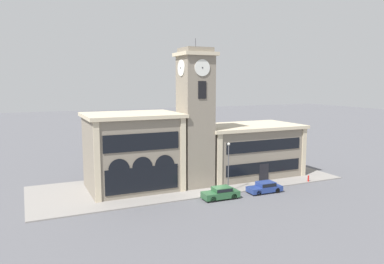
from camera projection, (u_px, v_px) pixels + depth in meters
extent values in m
plane|color=#56565B|center=(213.00, 197.00, 45.72)|extent=(300.00, 300.00, 0.00)
cube|color=gray|center=(190.00, 182.00, 51.94)|extent=(42.12, 13.83, 0.15)
cube|color=gray|center=(195.00, 123.00, 49.25)|extent=(3.94, 3.94, 17.22)
cube|color=beige|center=(195.00, 54.00, 48.08)|extent=(4.64, 4.64, 0.45)
cube|color=gray|center=(195.00, 50.00, 48.01)|extent=(3.62, 3.62, 0.60)
cylinder|color=#4C4C51|center=(195.00, 43.00, 47.89)|extent=(0.10, 0.10, 1.20)
cylinder|color=silver|center=(202.00, 68.00, 46.49)|extent=(2.08, 0.10, 2.08)
cylinder|color=black|center=(203.00, 68.00, 46.43)|extent=(0.17, 0.04, 0.17)
cylinder|color=silver|center=(181.00, 68.00, 47.48)|extent=(0.10, 2.08, 2.08)
cylinder|color=black|center=(181.00, 68.00, 47.45)|extent=(0.04, 0.17, 0.17)
cube|color=black|center=(202.00, 90.00, 46.86)|extent=(1.10, 0.10, 2.20)
cube|color=gray|center=(132.00, 153.00, 48.61)|extent=(11.35, 8.62, 9.49)
cube|color=beige|center=(132.00, 115.00, 47.95)|extent=(12.05, 9.32, 0.45)
cube|color=beige|center=(97.00, 163.00, 42.47)|extent=(0.70, 0.16, 9.49)
cube|color=beige|center=(183.00, 156.00, 46.85)|extent=(0.70, 0.16, 9.49)
cube|color=black|center=(142.00, 142.00, 44.41)|extent=(9.31, 0.10, 2.09)
cube|color=black|center=(143.00, 179.00, 45.01)|extent=(9.08, 0.10, 3.04)
cylinder|color=black|center=(119.00, 169.00, 43.63)|extent=(2.50, 0.06, 2.50)
cylinder|color=black|center=(142.00, 167.00, 44.80)|extent=(2.50, 0.06, 2.50)
cylinder|color=black|center=(165.00, 165.00, 45.97)|extent=(2.50, 0.06, 2.50)
cube|color=gray|center=(247.00, 151.00, 56.00)|extent=(14.79, 8.62, 7.18)
cube|color=beige|center=(248.00, 126.00, 55.50)|extent=(15.49, 9.32, 0.45)
cube|color=beige|center=(220.00, 161.00, 49.16)|extent=(0.70, 0.16, 7.18)
cube|color=beige|center=(304.00, 153.00, 54.96)|extent=(0.70, 0.16, 7.18)
cube|color=black|center=(264.00, 146.00, 51.87)|extent=(12.13, 0.10, 1.58)
cube|color=black|center=(264.00, 173.00, 52.37)|extent=(1.50, 0.12, 2.58)
cube|color=black|center=(264.00, 167.00, 52.28)|extent=(12.13, 0.10, 1.61)
cube|color=#285633|center=(220.00, 194.00, 44.76)|extent=(4.50, 1.92, 0.74)
cube|color=#285633|center=(222.00, 189.00, 44.75)|extent=(2.18, 1.68, 0.52)
cube|color=black|center=(222.00, 189.00, 44.75)|extent=(2.09, 1.72, 0.39)
cylinder|color=black|center=(213.00, 199.00, 43.52)|extent=(0.72, 0.24, 0.71)
cylinder|color=black|center=(207.00, 196.00, 44.97)|extent=(0.72, 0.24, 0.71)
cylinder|color=black|center=(234.00, 197.00, 44.60)|extent=(0.72, 0.24, 0.71)
cylinder|color=black|center=(227.00, 193.00, 46.06)|extent=(0.72, 0.24, 0.71)
cube|color=navy|center=(264.00, 189.00, 47.38)|extent=(4.48, 1.92, 0.64)
cube|color=navy|center=(266.00, 184.00, 47.38)|extent=(2.17, 1.69, 0.55)
cube|color=black|center=(266.00, 184.00, 47.38)|extent=(2.08, 1.72, 0.41)
cylinder|color=black|center=(259.00, 193.00, 46.13)|extent=(0.67, 0.23, 0.67)
cylinder|color=black|center=(252.00, 189.00, 47.60)|extent=(0.67, 0.23, 0.67)
cylinder|color=black|center=(277.00, 190.00, 47.21)|extent=(0.67, 0.23, 0.67)
cylinder|color=black|center=(270.00, 187.00, 48.68)|extent=(0.67, 0.23, 0.67)
cylinder|color=#4C4C51|center=(228.00, 169.00, 47.07)|extent=(0.12, 0.12, 5.90)
sphere|color=silver|center=(229.00, 144.00, 46.66)|extent=(0.36, 0.36, 0.36)
cylinder|color=black|center=(225.00, 189.00, 46.77)|extent=(0.18, 0.18, 0.90)
sphere|color=black|center=(225.00, 185.00, 46.70)|extent=(0.16, 0.16, 0.16)
cylinder|color=red|center=(308.00, 179.00, 52.17)|extent=(0.22, 0.22, 0.70)
sphere|color=red|center=(308.00, 176.00, 52.11)|extent=(0.19, 0.19, 0.19)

